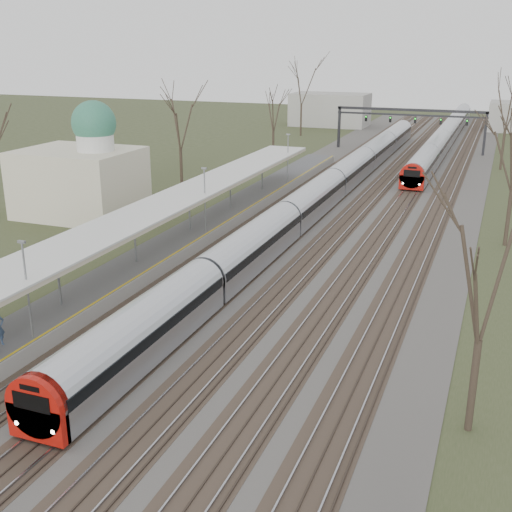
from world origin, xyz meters
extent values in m
cube|color=#474442|center=(0.00, 55.00, 0.05)|extent=(24.00, 160.00, 0.10)
cube|color=#4C3828|center=(-6.00, 55.00, 0.09)|extent=(2.60, 160.00, 0.06)
cube|color=gray|center=(-6.72, 55.00, 0.16)|extent=(0.07, 160.00, 0.12)
cube|color=gray|center=(-5.28, 55.00, 0.16)|extent=(0.07, 160.00, 0.12)
cube|color=#4C3828|center=(-2.50, 55.00, 0.09)|extent=(2.60, 160.00, 0.06)
cube|color=gray|center=(-3.22, 55.00, 0.16)|extent=(0.07, 160.00, 0.12)
cube|color=gray|center=(-1.78, 55.00, 0.16)|extent=(0.07, 160.00, 0.12)
cube|color=#4C3828|center=(1.00, 55.00, 0.09)|extent=(2.60, 160.00, 0.06)
cube|color=gray|center=(0.28, 55.00, 0.16)|extent=(0.07, 160.00, 0.12)
cube|color=gray|center=(1.72, 55.00, 0.16)|extent=(0.07, 160.00, 0.12)
cube|color=#4C3828|center=(4.50, 55.00, 0.09)|extent=(2.60, 160.00, 0.06)
cube|color=gray|center=(3.78, 55.00, 0.16)|extent=(0.07, 160.00, 0.12)
cube|color=gray|center=(5.22, 55.00, 0.16)|extent=(0.07, 160.00, 0.12)
cube|color=#4C3828|center=(8.00, 55.00, 0.09)|extent=(2.60, 160.00, 0.06)
cube|color=gray|center=(7.28, 55.00, 0.16)|extent=(0.07, 160.00, 0.12)
cube|color=gray|center=(8.72, 55.00, 0.16)|extent=(0.07, 160.00, 0.12)
cube|color=#9E9B93|center=(-9.05, 37.50, 0.50)|extent=(3.50, 69.00, 1.00)
cylinder|color=slate|center=(-9.05, 18.00, 2.50)|extent=(0.14, 0.14, 3.00)
cylinder|color=slate|center=(-9.05, 26.00, 2.50)|extent=(0.14, 0.14, 3.00)
cylinder|color=slate|center=(-9.05, 34.00, 2.50)|extent=(0.14, 0.14, 3.00)
cylinder|color=slate|center=(-9.05, 42.00, 2.50)|extent=(0.14, 0.14, 3.00)
cylinder|color=slate|center=(-9.05, 50.00, 2.50)|extent=(0.14, 0.14, 3.00)
cube|color=silver|center=(-9.05, 33.00, 4.05)|extent=(4.10, 50.00, 0.12)
cube|color=#BCAF91|center=(-9.05, 33.00, 3.88)|extent=(4.10, 50.00, 0.25)
cube|color=beige|center=(-22.00, 38.00, 3.00)|extent=(10.00, 8.00, 6.00)
cylinder|color=silver|center=(-20.00, 38.00, 7.20)|extent=(3.20, 3.20, 2.50)
sphere|color=#296851|center=(-20.00, 38.00, 8.40)|extent=(3.80, 3.80, 3.80)
cube|color=black|center=(-10.00, 85.00, 3.00)|extent=(0.35, 0.35, 6.00)
cube|color=black|center=(10.50, 85.00, 3.00)|extent=(0.35, 0.35, 6.00)
cube|color=black|center=(0.25, 85.00, 5.90)|extent=(21.00, 0.35, 0.35)
cube|color=black|center=(0.25, 85.00, 5.20)|extent=(21.00, 0.25, 0.25)
cube|color=black|center=(-6.00, 84.80, 4.50)|extent=(0.32, 0.22, 0.85)
sphere|color=#0CFF19|center=(-6.00, 84.66, 4.75)|extent=(0.16, 0.16, 0.16)
cube|color=black|center=(-2.50, 84.80, 4.50)|extent=(0.32, 0.22, 0.85)
sphere|color=#0CFF19|center=(-2.50, 84.66, 4.75)|extent=(0.16, 0.16, 0.16)
cube|color=black|center=(1.00, 84.80, 4.50)|extent=(0.32, 0.22, 0.85)
sphere|color=#0CFF19|center=(1.00, 84.66, 4.75)|extent=(0.16, 0.16, 0.16)
cube|color=black|center=(4.50, 84.80, 4.50)|extent=(0.32, 0.22, 0.85)
sphere|color=#0CFF19|center=(4.50, 84.66, 4.75)|extent=(0.16, 0.16, 0.16)
cube|color=black|center=(8.00, 84.80, 4.50)|extent=(0.32, 0.22, 0.85)
sphere|color=#0CFF19|center=(8.00, 84.66, 4.75)|extent=(0.16, 0.16, 0.16)
cylinder|color=#2D231C|center=(-17.00, 48.00, 2.48)|extent=(0.30, 0.30, 4.95)
cylinder|color=#2D231C|center=(13.00, 15.00, 2.02)|extent=(0.30, 0.30, 4.05)
cylinder|color=#2D231C|center=(14.00, 42.00, 2.25)|extent=(0.30, 0.30, 4.50)
cube|color=#B2B5BD|center=(-2.50, 52.87, 1.10)|extent=(2.55, 90.00, 1.60)
cylinder|color=#B2B5BD|center=(-2.50, 52.87, 1.75)|extent=(2.60, 89.70, 2.60)
cube|color=black|center=(-2.50, 52.87, 1.85)|extent=(2.62, 89.40, 0.55)
cube|color=#A71109|center=(-2.50, 7.97, 1.05)|extent=(2.55, 0.50, 1.50)
cylinder|color=#A71109|center=(-2.50, 8.02, 1.75)|extent=(2.60, 0.60, 2.60)
cube|color=black|center=(-2.50, 7.75, 2.05)|extent=(1.70, 0.12, 0.70)
sphere|color=white|center=(-3.35, 7.77, 0.95)|extent=(0.22, 0.22, 0.22)
sphere|color=white|center=(-1.65, 7.77, 0.95)|extent=(0.22, 0.22, 0.22)
cube|color=black|center=(-2.50, 52.87, 0.17)|extent=(1.80, 89.00, 0.35)
cube|color=#B2B5BD|center=(4.50, 95.80, 1.10)|extent=(2.55, 75.00, 1.60)
cylinder|color=#B2B5BD|center=(4.50, 95.80, 1.75)|extent=(2.60, 74.70, 2.60)
cube|color=black|center=(4.50, 95.80, 1.85)|extent=(2.62, 74.40, 0.55)
cube|color=#A71109|center=(4.50, 58.40, 1.05)|extent=(2.55, 0.50, 1.50)
cylinder|color=#A71109|center=(4.50, 58.45, 1.75)|extent=(2.60, 0.60, 2.60)
cube|color=black|center=(4.50, 58.18, 2.05)|extent=(1.70, 0.12, 0.70)
sphere|color=white|center=(3.65, 58.20, 0.95)|extent=(0.22, 0.22, 0.22)
sphere|color=white|center=(5.35, 58.20, 0.95)|extent=(0.22, 0.22, 0.22)
cube|color=black|center=(4.50, 95.80, 0.17)|extent=(1.80, 74.00, 0.35)
camera|label=1|loc=(13.04, -8.99, 14.94)|focal=45.00mm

